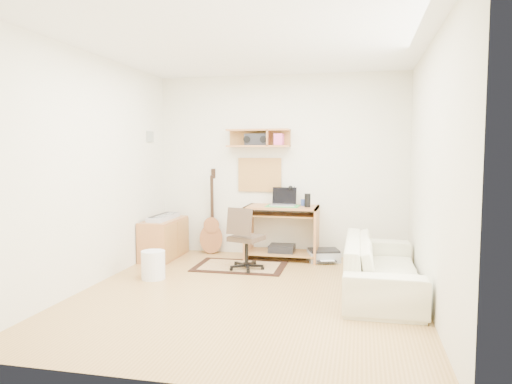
% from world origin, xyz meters
% --- Properties ---
extents(floor, '(3.60, 4.00, 0.01)m').
position_xyz_m(floor, '(0.00, 0.00, -0.01)').
color(floor, tan).
rests_on(floor, ground).
extents(ceiling, '(3.60, 4.00, 0.01)m').
position_xyz_m(ceiling, '(0.00, 0.00, 2.60)').
color(ceiling, white).
rests_on(ceiling, ground).
extents(back_wall, '(3.60, 0.01, 2.60)m').
position_xyz_m(back_wall, '(0.00, 2.00, 1.30)').
color(back_wall, silver).
rests_on(back_wall, ground).
extents(left_wall, '(0.01, 4.00, 2.60)m').
position_xyz_m(left_wall, '(-1.80, 0.00, 1.30)').
color(left_wall, silver).
rests_on(left_wall, ground).
extents(right_wall, '(0.01, 4.00, 2.60)m').
position_xyz_m(right_wall, '(1.80, 0.00, 1.30)').
color(right_wall, silver).
rests_on(right_wall, ground).
extents(wall_shelf, '(0.90, 0.25, 0.26)m').
position_xyz_m(wall_shelf, '(-0.30, 1.88, 1.70)').
color(wall_shelf, '#BA7641').
rests_on(wall_shelf, back_wall).
extents(cork_board, '(0.64, 0.03, 0.49)m').
position_xyz_m(cork_board, '(-0.30, 1.98, 1.17)').
color(cork_board, tan).
rests_on(cork_board, back_wall).
extents(wall_photo, '(0.02, 0.20, 0.15)m').
position_xyz_m(wall_photo, '(-1.79, 1.50, 1.72)').
color(wall_photo, '#4C8CBF').
rests_on(wall_photo, left_wall).
extents(desk, '(1.00, 0.55, 0.75)m').
position_xyz_m(desk, '(0.07, 1.73, 0.38)').
color(desk, '#BA7641').
rests_on(desk, floor).
extents(laptop, '(0.34, 0.34, 0.26)m').
position_xyz_m(laptop, '(0.09, 1.71, 0.88)').
color(laptop, silver).
rests_on(laptop, desk).
extents(speaker, '(0.08, 0.08, 0.19)m').
position_xyz_m(speaker, '(0.43, 1.68, 0.84)').
color(speaker, black).
rests_on(speaker, desk).
extents(desk_lamp, '(0.09, 0.09, 0.28)m').
position_xyz_m(desk_lamp, '(0.23, 1.87, 0.89)').
color(desk_lamp, black).
rests_on(desk_lamp, desk).
extents(pencil_cup, '(0.06, 0.06, 0.09)m').
position_xyz_m(pencil_cup, '(0.35, 1.83, 0.80)').
color(pencil_cup, '#2E418A').
rests_on(pencil_cup, desk).
extents(boombox, '(0.32, 0.15, 0.16)m').
position_xyz_m(boombox, '(-0.33, 1.87, 1.68)').
color(boombox, black).
rests_on(boombox, wall_shelf).
extents(rug, '(1.18, 0.79, 0.02)m').
position_xyz_m(rug, '(-0.39, 1.15, 0.01)').
color(rug, beige).
rests_on(rug, floor).
extents(task_chair, '(0.52, 0.52, 0.82)m').
position_xyz_m(task_chair, '(-0.26, 1.01, 0.41)').
color(task_chair, '#3D3024').
rests_on(task_chair, floor).
extents(cabinet, '(0.40, 0.90, 0.55)m').
position_xyz_m(cabinet, '(-1.58, 1.44, 0.28)').
color(cabinet, '#BA7641').
rests_on(cabinet, floor).
extents(music_keyboard, '(0.22, 0.70, 0.06)m').
position_xyz_m(music_keyboard, '(-1.58, 1.44, 0.58)').
color(music_keyboard, '#B2B5BA').
rests_on(music_keyboard, cabinet).
extents(guitar, '(0.38, 0.29, 1.26)m').
position_xyz_m(guitar, '(-1.01, 1.86, 0.63)').
color(guitar, '#98582E').
rests_on(guitar, floor).
extents(waste_basket, '(0.35, 0.35, 0.34)m').
position_xyz_m(waste_basket, '(-1.25, 0.36, 0.17)').
color(waste_basket, white).
rests_on(waste_basket, floor).
extents(printer, '(0.49, 0.43, 0.16)m').
position_xyz_m(printer, '(0.66, 1.71, 0.09)').
color(printer, '#A5A8AA').
rests_on(printer, floor).
extents(sofa, '(0.57, 1.96, 0.77)m').
position_xyz_m(sofa, '(1.38, 0.41, 0.38)').
color(sofa, beige).
rests_on(sofa, floor).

